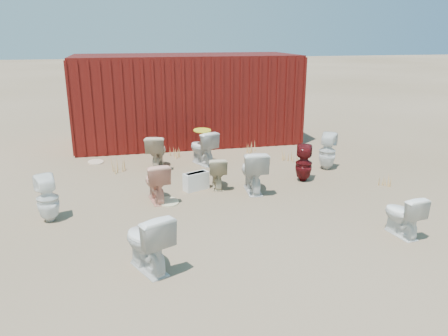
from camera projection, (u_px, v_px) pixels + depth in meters
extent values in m
plane|color=brown|center=(232.00, 207.00, 7.72)|extent=(100.00, 100.00, 0.00)
cube|color=#4B0D0C|center=(187.00, 99.00, 12.21)|extent=(6.00, 2.40, 2.40)
imported|color=silver|center=(147.00, 241.00, 5.58)|extent=(0.74, 0.91, 0.81)
imported|color=#EB9F87|center=(156.00, 182.00, 7.93)|extent=(0.50, 0.77, 0.73)
imported|color=silver|center=(253.00, 171.00, 8.39)|extent=(0.53, 0.85, 0.83)
imported|color=#510D10|center=(304.00, 163.00, 9.01)|extent=(0.45, 0.46, 0.76)
imported|color=white|center=(403.00, 215.00, 6.57)|extent=(0.46, 0.70, 0.66)
imported|color=white|center=(48.00, 199.00, 7.06)|extent=(0.45, 0.45, 0.78)
imported|color=beige|center=(157.00, 151.00, 9.89)|extent=(0.59, 0.83, 0.77)
imported|color=beige|center=(217.00, 172.00, 8.64)|extent=(0.42, 0.66, 0.64)
imported|color=silver|center=(203.00, 148.00, 10.18)|extent=(0.71, 0.89, 0.80)
imported|color=white|center=(327.00, 151.00, 9.80)|extent=(0.53, 0.53, 0.83)
ellipsoid|color=yellow|center=(202.00, 130.00, 10.06)|extent=(0.40, 0.51, 0.02)
cube|color=white|center=(196.00, 181.00, 8.56)|extent=(0.54, 0.38, 0.35)
ellipsoid|color=beige|center=(168.00, 202.00, 7.95)|extent=(0.44, 0.54, 0.02)
ellipsoid|color=beige|center=(96.00, 162.00, 10.41)|extent=(0.47, 0.55, 0.02)
cone|color=tan|center=(118.00, 165.00, 9.69)|extent=(0.36, 0.36, 0.32)
cone|color=tan|center=(210.00, 159.00, 10.20)|extent=(0.32, 0.32, 0.29)
cone|color=tan|center=(291.00, 155.00, 10.52)|extent=(0.36, 0.36, 0.28)
cone|color=tan|center=(175.00, 152.00, 10.82)|extent=(0.30, 0.30, 0.26)
cone|color=tan|center=(252.00, 147.00, 11.25)|extent=(0.34, 0.34, 0.30)
cone|color=tan|center=(386.00, 180.00, 8.81)|extent=(0.28, 0.28, 0.24)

